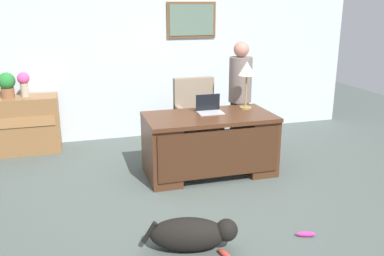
{
  "coord_description": "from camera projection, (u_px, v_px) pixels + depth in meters",
  "views": [
    {
      "loc": [
        -1.23,
        -4.11,
        2.11
      ],
      "look_at": [
        0.06,
        0.3,
        0.75
      ],
      "focal_mm": 39.35,
      "sensor_mm": 36.0,
      "label": 1
    }
  ],
  "objects": [
    {
      "name": "desk",
      "position": [
        210.0,
        143.0,
        5.33
      ],
      "size": [
        1.61,
        0.85,
        0.77
      ],
      "color": "#4C2B19",
      "rests_on": "ground_plane"
    },
    {
      "name": "dog_toy_bone",
      "position": [
        306.0,
        234.0,
        3.96
      ],
      "size": [
        0.19,
        0.11,
        0.05
      ],
      "primitive_type": "ellipsoid",
      "rotation": [
        0.0,
        0.0,
        5.97
      ],
      "color": "#D8338C",
      "rests_on": "ground_plane"
    },
    {
      "name": "ground_plane",
      "position": [
        194.0,
        200.0,
        4.71
      ],
      "size": [
        12.0,
        12.0,
        0.0
      ],
      "primitive_type": "plane",
      "color": "#4C5651"
    },
    {
      "name": "laptop",
      "position": [
        209.0,
        108.0,
        5.37
      ],
      "size": [
        0.32,
        0.22,
        0.22
      ],
      "color": "#B2B5BA",
      "rests_on": "desk"
    },
    {
      "name": "dog_toy_plush",
      "position": [
        225.0,
        254.0,
        3.65
      ],
      "size": [
        0.11,
        0.18,
        0.05
      ],
      "primitive_type": "ellipsoid",
      "rotation": [
        0.0,
        0.0,
        1.91
      ],
      "color": "#E53F33",
      "rests_on": "ground_plane"
    },
    {
      "name": "person_standing",
      "position": [
        240.0,
        98.0,
        5.97
      ],
      "size": [
        0.32,
        0.32,
        1.62
      ],
      "color": "#262323",
      "rests_on": "ground_plane"
    },
    {
      "name": "armchair",
      "position": [
        197.0,
        119.0,
        6.18
      ],
      "size": [
        0.6,
        0.59,
        1.07
      ],
      "color": "gray",
      "rests_on": "ground_plane"
    },
    {
      "name": "back_wall",
      "position": [
        148.0,
        53.0,
        6.72
      ],
      "size": [
        7.0,
        0.16,
        2.7
      ],
      "color": "silver",
      "rests_on": "ground_plane"
    },
    {
      "name": "credenza",
      "position": [
        12.0,
        126.0,
        6.1
      ],
      "size": [
        1.32,
        0.5,
        0.83
      ],
      "color": "olive",
      "rests_on": "ground_plane"
    },
    {
      "name": "desk_lamp",
      "position": [
        247.0,
        72.0,
        5.45
      ],
      "size": [
        0.22,
        0.22,
        0.62
      ],
      "color": "#9E8447",
      "rests_on": "desk"
    },
    {
      "name": "potted_plant",
      "position": [
        7.0,
        84.0,
        5.93
      ],
      "size": [
        0.24,
        0.24,
        0.36
      ],
      "color": "brown",
      "rests_on": "credenza"
    },
    {
      "name": "dog_lying",
      "position": [
        192.0,
        234.0,
        3.72
      ],
      "size": [
        0.83,
        0.48,
        0.3
      ],
      "color": "black",
      "rests_on": "ground_plane"
    },
    {
      "name": "vase_with_flowers",
      "position": [
        24.0,
        82.0,
        5.98
      ],
      "size": [
        0.17,
        0.17,
        0.35
      ],
      "color": "#BAA990",
      "rests_on": "credenza"
    }
  ]
}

